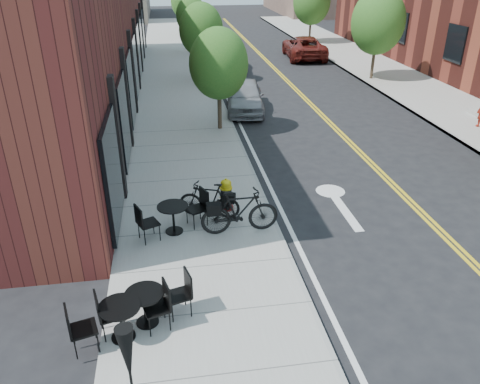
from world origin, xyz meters
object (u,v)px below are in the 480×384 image
bistro_set_c (173,215)px  bicycle_left (209,200)px  parked_car_b (225,57)px  fire_hydrant (226,194)px  bistro_set_a (146,303)px  parked_car_far (304,47)px  parked_car_a (245,96)px  bicycle_right (240,212)px  patio_umbrella (129,363)px  parked_car_c (207,34)px  bistro_set_b (121,317)px

bistro_set_c → bicycle_left: bearing=9.5°
parked_car_b → bistro_set_c: bearing=-103.1°
fire_hydrant → bistro_set_c: (-1.41, -0.98, 0.06)m
bicycle_left → bistro_set_a: (-1.52, -3.75, -0.03)m
bicycle_left → parked_car_far: size_ratio=0.31×
bistro_set_a → bistro_set_c: bearing=64.2°
bistro_set_c → parked_car_b: (3.64, 18.61, 0.11)m
parked_car_a → parked_car_far: parked_car_far is taller
bicycle_right → parked_car_a: size_ratio=0.48×
patio_umbrella → parked_car_far: (9.87, 26.57, -0.87)m
parked_car_b → parked_car_far: bearing=22.0°
patio_umbrella → parked_car_b: (4.29, 24.09, -0.88)m
parked_car_a → bistro_set_a: bearing=-99.5°
bicycle_right → parked_car_b: size_ratio=0.44×
bistro_set_a → parked_car_far: parked_car_far is taller
bicycle_left → parked_car_a: (2.47, 9.33, 0.07)m
bistro_set_a → bicycle_right: bearing=37.7°
bistro_set_c → parked_car_c: parked_car_c is taller
bicycle_right → patio_umbrella: bearing=155.0°
bicycle_left → bicycle_right: bearing=57.4°
bistro_set_a → bistro_set_b: size_ratio=0.98×
bistro_set_c → parked_car_far: bearing=42.5°
bicycle_left → bistro_set_a: size_ratio=0.94×
bistro_set_b → bistro_set_c: (1.00, 3.45, 0.01)m
parked_car_b → bicycle_right: bearing=-98.2°
bistro_set_b → parked_car_c: size_ratio=0.35×
bistro_set_c → parked_car_c: 27.99m
bicycle_right → bistro_set_c: size_ratio=1.08×
parked_car_b → parked_car_far: (5.58, 2.48, 0.01)m
bicycle_right → fire_hydrant: bearing=6.1°
bicycle_right → bistro_set_b: 4.11m
bistro_set_c → parked_car_b: bearing=55.1°
parked_car_c → bistro_set_c: bearing=-90.3°
patio_umbrella → parked_car_c: 33.52m
bicycle_left → parked_car_c: (2.47, 27.17, 0.13)m
bistro_set_c → parked_car_b: parked_car_b is taller
fire_hydrant → bistro_set_a: (-2.00, -4.11, 0.04)m
bistro_set_b → parked_car_far: size_ratio=0.34×
parked_car_a → parked_car_far: bearing=69.9°
parked_car_b → parked_car_c: size_ratio=0.85×
fire_hydrant → bicycle_right: size_ratio=0.46×
bicycle_left → parked_car_c: bearing=-164.8°
patio_umbrella → parked_car_far: size_ratio=0.40×
bistro_set_b → parked_car_a: parked_car_a is taller
fire_hydrant → bistro_set_a: 4.57m
bistro_set_b → parked_car_far: 26.58m
bicycle_left → parked_car_b: size_ratio=0.37×
parked_car_b → fire_hydrant: bearing=-99.2°
fire_hydrant → parked_car_b: bearing=99.2°
bicycle_right → bistro_set_c: bearing=79.1°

